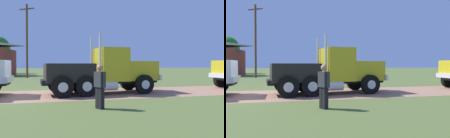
% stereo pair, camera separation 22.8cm
% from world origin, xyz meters
% --- Properties ---
extents(ground_plane, '(200.00, 200.00, 0.00)m').
position_xyz_m(ground_plane, '(0.00, 0.00, 0.00)').
color(ground_plane, '#566630').
extents(dirt_track, '(120.00, 5.11, 0.01)m').
position_xyz_m(dirt_track, '(0.00, 0.00, 0.00)').
color(dirt_track, '#A37359').
rests_on(dirt_track, ground_plane).
extents(truck_foreground_white, '(7.03, 3.12, 3.42)m').
position_xyz_m(truck_foreground_white, '(3.99, 0.01, 1.28)').
color(truck_foreground_white, black).
rests_on(truck_foreground_white, ground_plane).
extents(visitor_standing_near, '(0.42, 0.58, 1.71)m').
position_xyz_m(visitor_standing_near, '(2.83, -4.63, 0.92)').
color(visitor_standing_near, '#2D2D33').
rests_on(visitor_standing_near, ground_plane).
extents(utility_pole_far, '(1.89, 1.36, 9.46)m').
position_xyz_m(utility_pole_far, '(-2.01, 18.16, 4.99)').
color(utility_pole_far, brown).
rests_on(utility_pole_far, ground_plane).
extents(tree_mid, '(4.53, 4.53, 7.14)m').
position_xyz_m(tree_mid, '(-8.87, 34.40, 4.63)').
color(tree_mid, '#513823').
rests_on(tree_mid, ground_plane).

